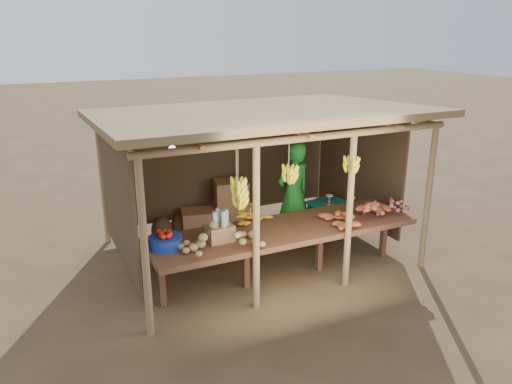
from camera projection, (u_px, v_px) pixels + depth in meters
name	position (u px, v px, depth m)	size (l,w,h in m)	color
ground	(256.00, 253.00, 8.13)	(60.00, 60.00, 0.00)	brown
stall_structure	(255.00, 138.00, 7.53)	(4.70, 3.50, 2.43)	#90704A
counter	(284.00, 232.00, 7.08)	(3.90, 1.05, 0.80)	brown
potato_heap	(219.00, 234.00, 6.39)	(1.04, 0.62, 0.37)	olive
sweet_potato_heap	(365.00, 208.00, 7.32)	(1.07, 0.64, 0.36)	#B7512F
onion_heap	(389.00, 203.00, 7.55)	(0.70, 0.42, 0.35)	#AA5257
banana_pile	(253.00, 209.00, 7.29)	(0.53, 0.32, 0.34)	gold
tomato_basin	(166.00, 241.00, 6.41)	(0.43, 0.43, 0.23)	navy
bottle_box	(220.00, 229.00, 6.59)	(0.36, 0.29, 0.44)	#A06B47
vendor	(293.00, 195.00, 8.19)	(0.65, 0.42, 1.77)	#176920
tarp_crate	(328.00, 216.00, 8.89)	(0.69, 0.62, 0.74)	brown
carton_stack	(221.00, 211.00, 8.84)	(1.28, 0.57, 0.91)	#A06B47
burlap_sacks	(172.00, 227.00, 8.62)	(0.72, 0.37, 0.51)	#4C3823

